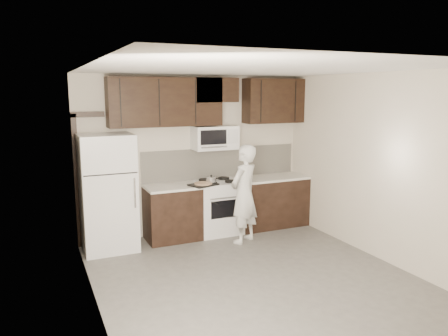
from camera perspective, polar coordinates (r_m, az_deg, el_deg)
floor at (r=5.94m, az=4.05°, el=-14.17°), size 4.50×4.50×0.00m
back_wall at (r=7.56m, az=-3.87°, el=1.75°), size 4.00×0.00×4.00m
ceiling at (r=5.43m, az=4.41°, el=12.82°), size 4.50×4.50×0.00m
counter_run at (r=7.68m, az=1.25°, el=-4.91°), size 2.95×0.64×0.91m
stove at (r=7.56m, az=-0.83°, el=-5.11°), size 0.76×0.66×0.94m
backsplash at (r=7.76m, az=-0.36°, el=0.71°), size 2.90×0.02×0.54m
upper_cabinets at (r=7.39m, az=-1.95°, el=8.84°), size 3.48×0.35×0.78m
microwave at (r=7.45m, az=-1.21°, el=3.98°), size 0.76×0.42×0.40m
refrigerator at (r=6.91m, az=-14.94°, el=-3.14°), size 0.80×0.76×1.80m
door_trim at (r=7.11m, az=-18.42°, el=-0.09°), size 0.50×0.08×2.12m
saucepan at (r=7.24m, az=-1.67°, el=-1.61°), size 0.29×0.17×0.16m
baking_tray at (r=7.16m, az=-2.73°, el=-2.18°), size 0.51×0.45×0.02m
pizza at (r=7.16m, az=-2.73°, el=-2.01°), size 0.37×0.37×0.02m
person at (r=7.03m, az=2.63°, el=-3.41°), size 0.70×0.62×1.60m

